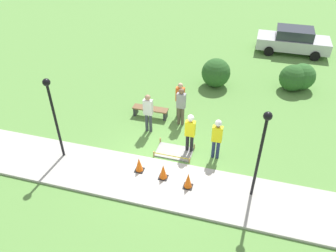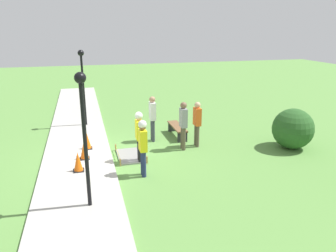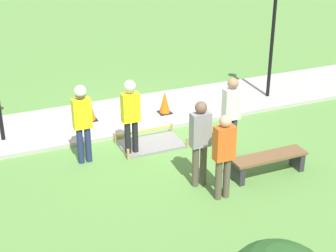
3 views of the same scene
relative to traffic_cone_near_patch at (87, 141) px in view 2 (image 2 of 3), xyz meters
The scene contains 15 objects.
ground_plane 1.25m from the traffic_cone_near_patch, 44.24° to the left, with size 60.00×60.00×0.00m, color #5B8E42.
sidewalk 0.99m from the traffic_cone_near_patch, 23.88° to the right, with size 28.00×2.39×0.10m.
wet_concrete_patch 1.83m from the traffic_cone_near_patch, 56.36° to the left, with size 1.53×0.97×0.26m.
traffic_cone_near_patch is the anchor object (origin of this frame).
traffic_cone_far_patch 1.00m from the traffic_cone_near_patch, ahead, with size 0.34×0.34×0.63m.
traffic_cone_sidewalk_edge 2.01m from the traffic_cone_near_patch, ahead, with size 0.34×0.34×0.64m.
park_bench 3.87m from the traffic_cone_near_patch, 101.90° to the left, with size 1.70×0.44×0.47m.
worker_supervisor 2.44m from the traffic_cone_near_patch, 47.96° to the left, with size 0.40×0.26×1.82m.
worker_assistant 3.21m from the traffic_cone_near_patch, 32.00° to the left, with size 0.40×0.27×1.84m.
bystander_in_orange_shirt 4.28m from the traffic_cone_near_patch, 82.55° to the left, with size 0.40×0.24×1.79m.
bystander_in_gray_shirt 2.78m from the traffic_cone_near_patch, 100.66° to the left, with size 0.40×0.25×1.88m.
bystander_in_white_shirt 3.71m from the traffic_cone_near_patch, 78.20° to the left, with size 0.40×0.25×1.87m.
lamppost_near 4.68m from the traffic_cone_near_patch, ahead, with size 0.28×0.28×3.46m.
lamppost_far 3.83m from the traffic_cone_near_patch, behind, with size 0.28×0.28×3.46m.
shrub_rounded_mid 7.89m from the traffic_cone_near_patch, 77.58° to the left, with size 1.57×1.57×1.57m.
Camera 2 is at (11.23, -0.84, 4.57)m, focal length 35.00 mm.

